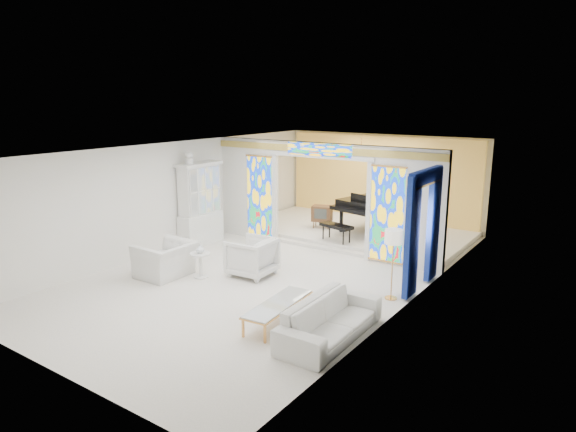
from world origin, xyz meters
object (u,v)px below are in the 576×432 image
Objects in this scene: china_cabinet at (200,204)px; tv_console at (322,214)px; sofa at (330,319)px; coffee_table at (278,304)px; grand_piano at (380,205)px; armchair_right at (252,257)px; armchair_left at (166,260)px.

china_cabinet is 3.83m from tv_console.
sofa reaches higher than coffee_table.
china_cabinet is 5.37m from grand_piano.
armchair_right is 1.44× the size of tv_console.
grand_piano is at bearing 164.71° from armchair_right.
sofa is at bearing -74.70° from tv_console.
china_cabinet is 0.86× the size of grand_piano.
tv_console is at bearing 168.32° from armchair_left.
grand_piano is at bearing 41.91° from china_cabinet.
grand_piano is at bearing 2.73° from tv_console.
china_cabinet reaches higher than armchair_left.
armchair_left is at bearing -57.17° from armchair_right.
armchair_left is at bearing -62.80° from china_cabinet.
coffee_table is (-1.13, -0.02, 0.02)m from sofa.
armchair_right is at bearing -88.72° from grand_piano.
grand_piano is 1.81m from tv_console.
china_cabinet is 1.13× the size of sofa.
tv_console is (2.33, 2.99, -0.53)m from china_cabinet.
grand_piano is (1.04, 4.92, 0.54)m from armchair_right.
coffee_table is (3.73, -0.60, -0.04)m from armchair_left.
armchair_right is 3.67m from sofa.
armchair_right is (2.96, -1.33, -0.71)m from china_cabinet.
armchair_right is 0.42× the size of sofa.
sofa is 0.75× the size of grand_piano.
grand_piano reaches higher than armchair_left.
armchair_left is 0.68× the size of coffee_table.
grand_piano is at bearing 16.81° from sofa.
armchair_right is at bearing -98.49° from tv_console.
china_cabinet is 2.96m from armchair_left.
sofa is at bearing -58.90° from grand_piano.
armchair_left is at bearing 82.13° from sofa.
armchair_left is 3.78m from coffee_table.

